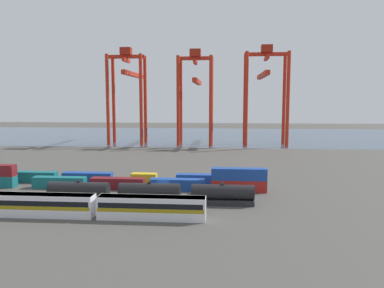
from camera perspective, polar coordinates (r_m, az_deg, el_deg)
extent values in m
plane|color=#4C4944|center=(123.26, -1.46, -2.74)|extent=(420.00, 420.00, 0.00)
cube|color=#384C60|center=(214.62, 1.17, 1.27)|extent=(400.00, 110.00, 0.01)
cube|color=silver|center=(71.54, -21.58, -8.54)|extent=(18.35, 3.10, 3.90)
cube|color=#9E8414|center=(71.56, -21.58, -8.61)|extent=(17.98, 3.14, 0.64)
cube|color=black|center=(71.37, -21.61, -8.01)|extent=(17.62, 3.13, 0.90)
cube|color=slate|center=(71.11, -21.64, -7.16)|extent=(18.17, 2.85, 0.36)
cube|color=silver|center=(65.49, -6.07, -9.49)|extent=(18.35, 3.10, 3.90)
cube|color=#9E8414|center=(65.52, -6.07, -9.57)|extent=(17.98, 3.14, 0.64)
cube|color=black|center=(65.30, -6.08, -8.92)|extent=(17.62, 3.13, 0.90)
cube|color=slate|center=(65.02, -6.09, -7.99)|extent=(18.17, 2.85, 0.36)
cube|color=#232326|center=(79.53, -16.58, -7.87)|extent=(12.00, 2.50, 1.10)
cylinder|color=black|center=(79.07, -16.63, -6.50)|extent=(12.00, 2.82, 2.82)
cylinder|color=black|center=(78.73, -16.67, -5.37)|extent=(0.70, 0.70, 0.36)
cube|color=#232326|center=(75.62, -6.36, -8.39)|extent=(12.00, 2.50, 1.10)
cylinder|color=black|center=(75.14, -6.38, -6.94)|extent=(12.00, 2.82, 2.82)
cylinder|color=black|center=(74.78, -6.39, -5.76)|extent=(0.70, 0.70, 0.36)
cube|color=#232326|center=(74.28, 4.62, -8.64)|extent=(12.00, 2.50, 1.10)
cylinder|color=black|center=(73.79, 4.64, -7.17)|extent=(12.00, 2.82, 2.82)
cylinder|color=black|center=(73.43, 4.65, -5.97)|extent=(0.70, 0.70, 0.36)
cube|color=#146066|center=(98.70, -26.54, -5.05)|extent=(6.04, 2.44, 2.60)
cube|color=maroon|center=(98.24, -26.62, -3.56)|extent=(6.04, 2.44, 2.60)
cube|color=#146066|center=(92.44, -19.27, -5.47)|extent=(12.10, 2.44, 2.60)
cube|color=maroon|center=(87.85, -11.09, -5.84)|extent=(12.10, 2.44, 2.60)
cube|color=#1C4299|center=(85.21, -2.19, -6.11)|extent=(12.10, 2.44, 2.60)
cube|color=#AD211C|center=(84.70, 7.04, -6.24)|extent=(12.10, 2.44, 2.60)
cube|color=#1C4299|center=(84.16, 7.06, -4.51)|extent=(12.10, 2.44, 2.60)
cube|color=#146066|center=(101.47, -22.80, -4.56)|extent=(12.10, 2.44, 2.60)
cube|color=#1C4299|center=(95.90, -15.38, -4.91)|extent=(12.10, 2.44, 2.60)
cube|color=gold|center=(92.10, -7.20, -5.19)|extent=(6.04, 2.44, 2.60)
cube|color=#1C4299|center=(90.31, 1.50, -5.38)|extent=(12.10, 2.44, 2.60)
cylinder|color=red|center=(173.54, -12.54, 6.48)|extent=(1.50, 1.50, 40.14)
cylinder|color=red|center=(169.72, -7.65, 6.58)|extent=(1.50, 1.50, 40.14)
cylinder|color=red|center=(182.31, -11.69, 6.50)|extent=(1.50, 1.50, 40.14)
cylinder|color=red|center=(178.68, -7.03, 6.59)|extent=(1.50, 1.50, 40.14)
cube|color=red|center=(176.96, -9.87, 12.79)|extent=(16.64, 1.20, 1.60)
cube|color=red|center=(176.79, -9.86, 12.28)|extent=(1.20, 10.76, 1.60)
cube|color=red|center=(189.06, -8.82, 10.27)|extent=(2.00, 37.54, 2.00)
cube|color=maroon|center=(177.23, -9.89, 13.56)|extent=(4.80, 4.00, 3.20)
cylinder|color=red|center=(166.56, -2.09, 6.46)|extent=(1.50, 1.50, 39.13)
cylinder|color=red|center=(165.50, 2.84, 6.45)|extent=(1.50, 1.50, 39.13)
cylinder|color=red|center=(176.53, -1.70, 6.47)|extent=(1.50, 1.50, 39.13)
cylinder|color=red|center=(175.52, 2.94, 6.46)|extent=(1.50, 1.50, 39.13)
cube|color=red|center=(171.85, 0.50, 12.73)|extent=(15.81, 1.20, 1.60)
cube|color=red|center=(171.68, 0.50, 12.20)|extent=(1.20, 11.63, 1.60)
cube|color=red|center=(183.70, 0.79, 9.33)|extent=(2.00, 36.14, 2.00)
cube|color=maroon|center=(172.12, 0.50, 13.53)|extent=(4.80, 4.00, 3.20)
cylinder|color=red|center=(165.65, 8.15, 6.65)|extent=(1.50, 1.50, 40.61)
cylinder|color=red|center=(167.63, 14.20, 6.51)|extent=(1.50, 1.50, 40.61)
cylinder|color=red|center=(175.77, 7.95, 6.65)|extent=(1.50, 1.50, 40.61)
cylinder|color=red|center=(177.63, 13.66, 6.52)|extent=(1.50, 1.50, 40.61)
cube|color=red|center=(172.57, 11.15, 13.08)|extent=(19.18, 1.20, 1.60)
cube|color=red|center=(172.40, 11.14, 12.55)|extent=(1.20, 11.73, 1.60)
cube|color=red|center=(185.97, 10.59, 10.11)|extent=(2.00, 40.68, 2.00)
cube|color=maroon|center=(172.87, 11.17, 13.87)|extent=(4.80, 4.00, 3.20)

